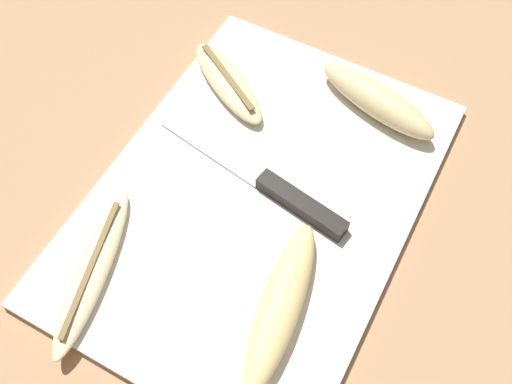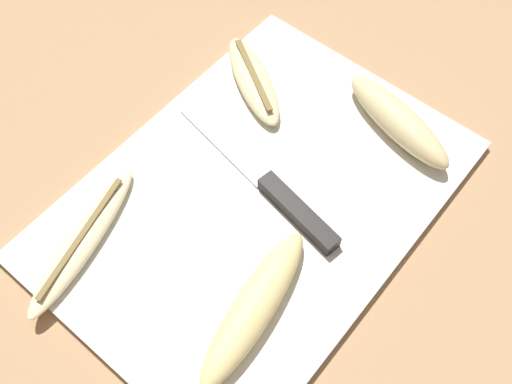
{
  "view_description": "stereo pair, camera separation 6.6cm",
  "coord_description": "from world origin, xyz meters",
  "px_view_note": "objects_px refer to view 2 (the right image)",
  "views": [
    {
      "loc": [
        -0.3,
        -0.16,
        0.59
      ],
      "look_at": [
        0.0,
        0.0,
        0.02
      ],
      "focal_mm": 42.0,
      "sensor_mm": 36.0,
      "label": 1
    },
    {
      "loc": [
        -0.26,
        -0.22,
        0.59
      ],
      "look_at": [
        0.0,
        0.0,
        0.02
      ],
      "focal_mm": 42.0,
      "sensor_mm": 36.0,
      "label": 2
    }
  ],
  "objects_px": {
    "banana_cream_curved": "(83,240)",
    "banana_golden_short": "(254,307)",
    "banana_soft_right": "(253,80)",
    "banana_mellow_near": "(398,121)",
    "knife": "(283,198)"
  },
  "relations": [
    {
      "from": "banana_cream_curved",
      "to": "banana_mellow_near",
      "type": "relative_size",
      "value": 1.17
    },
    {
      "from": "banana_soft_right",
      "to": "banana_cream_curved",
      "type": "bearing_deg",
      "value": -179.68
    },
    {
      "from": "banana_golden_short",
      "to": "banana_mellow_near",
      "type": "relative_size",
      "value": 1.14
    },
    {
      "from": "banana_cream_curved",
      "to": "banana_mellow_near",
      "type": "xyz_separation_m",
      "value": [
        0.34,
        -0.17,
        0.01
      ]
    },
    {
      "from": "banana_cream_curved",
      "to": "banana_golden_short",
      "type": "height_order",
      "value": "banana_golden_short"
    },
    {
      "from": "knife",
      "to": "banana_mellow_near",
      "type": "height_order",
      "value": "banana_mellow_near"
    },
    {
      "from": "banana_golden_short",
      "to": "banana_soft_right",
      "type": "relative_size",
      "value": 1.27
    },
    {
      "from": "banana_cream_curved",
      "to": "banana_golden_short",
      "type": "bearing_deg",
      "value": -73.08
    },
    {
      "from": "banana_golden_short",
      "to": "banana_soft_right",
      "type": "bearing_deg",
      "value": 39.99
    },
    {
      "from": "banana_mellow_near",
      "to": "banana_cream_curved",
      "type": "bearing_deg",
      "value": 152.92
    },
    {
      "from": "knife",
      "to": "banana_cream_curved",
      "type": "bearing_deg",
      "value": 152.96
    },
    {
      "from": "banana_golden_short",
      "to": "banana_soft_right",
      "type": "xyz_separation_m",
      "value": [
        0.23,
        0.19,
        -0.0
      ]
    },
    {
      "from": "banana_golden_short",
      "to": "banana_mellow_near",
      "type": "distance_m",
      "value": 0.28
    },
    {
      "from": "banana_golden_short",
      "to": "banana_mellow_near",
      "type": "xyz_separation_m",
      "value": [
        0.28,
        0.02,
        0.0
      ]
    },
    {
      "from": "banana_soft_right",
      "to": "banana_mellow_near",
      "type": "distance_m",
      "value": 0.18
    }
  ]
}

